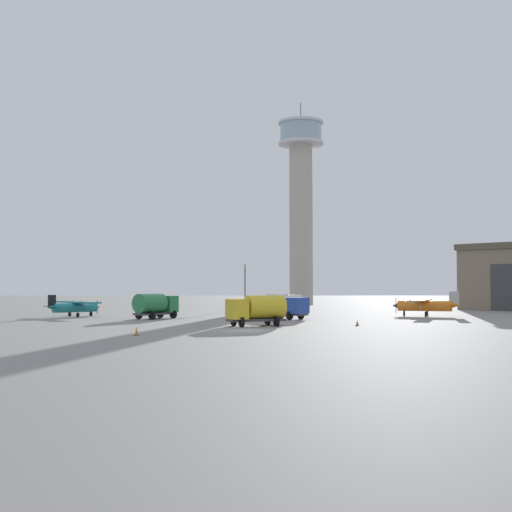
{
  "coord_description": "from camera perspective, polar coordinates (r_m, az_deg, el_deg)",
  "views": [
    {
      "loc": [
        0.79,
        -59.52,
        4.03
      ],
      "look_at": [
        1.17,
        30.53,
        7.95
      ],
      "focal_mm": 46.99,
      "sensor_mm": 36.0,
      "label": 1
    }
  ],
  "objects": [
    {
      "name": "traffic_cone_near_left",
      "position": [
        67.79,
        8.38,
        -5.64
      ],
      "size": [
        0.36,
        0.36,
        0.56
      ],
      "color": "black",
      "rests_on": "ground_plane"
    },
    {
      "name": "truck_box_blue",
      "position": [
        79.51,
        2.14,
        -4.31
      ],
      "size": [
        6.04,
        5.82,
        2.59
      ],
      "rotation": [
        0.0,
        0.0,
        2.4
      ],
      "color": "#38383D",
      "rests_on": "ground_plane"
    },
    {
      "name": "truck_fuel_tanker_green",
      "position": [
        81.08,
        -8.84,
        -4.12
      ],
      "size": [
        5.14,
        5.98,
        3.01
      ],
      "rotation": [
        0.0,
        0.0,
        0.97
      ],
      "color": "#38383D",
      "rests_on": "ground_plane"
    },
    {
      "name": "airplane_orange",
      "position": [
        89.55,
        13.98,
        -4.03
      ],
      "size": [
        8.56,
        10.85,
        3.25
      ],
      "rotation": [
        0.0,
        0.0,
        2.81
      ],
      "color": "orange",
      "rests_on": "ground_plane"
    },
    {
      "name": "truck_fuel_tanker_yellow",
      "position": [
        65.88,
        -0.15,
        -4.53
      ],
      "size": [
        6.09,
        4.44,
        3.03
      ],
      "rotation": [
        0.0,
        0.0,
        3.54
      ],
      "color": "#38383D",
      "rests_on": "ground_plane"
    },
    {
      "name": "truck_box_white",
      "position": [
        96.01,
        2.24,
        -3.96
      ],
      "size": [
        5.3,
        6.26,
        2.78
      ],
      "rotation": [
        0.0,
        0.0,
        4.13
      ],
      "color": "#38383D",
      "rests_on": "ground_plane"
    },
    {
      "name": "ground_plane",
      "position": [
        59.66,
        -1.01,
        -6.36
      ],
      "size": [
        400.0,
        400.0,
        0.0
      ],
      "primitive_type": "plane",
      "color": "gray"
    },
    {
      "name": "airplane_teal",
      "position": [
        88.43,
        -15.44,
        -4.16
      ],
      "size": [
        7.59,
        7.81,
        2.81
      ],
      "rotation": [
        0.0,
        0.0,
        0.77
      ],
      "color": "teal",
      "rests_on": "ground_plane"
    },
    {
      "name": "light_post_west",
      "position": [
        113.83,
        -1.19,
        -2.16
      ],
      "size": [
        0.44,
        0.44,
        7.75
      ],
      "color": "#38383D",
      "rests_on": "ground_plane"
    },
    {
      "name": "traffic_cone_near_right",
      "position": [
        54.84,
        -10.38,
        -6.3
      ],
      "size": [
        0.36,
        0.36,
        0.7
      ],
      "color": "black",
      "rests_on": "ground_plane"
    },
    {
      "name": "control_tower",
      "position": [
        138.12,
        3.61,
        5.25
      ],
      "size": [
        9.29,
        9.29,
        41.72
      ],
      "color": "#B2AD9E",
      "rests_on": "ground_plane"
    }
  ]
}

